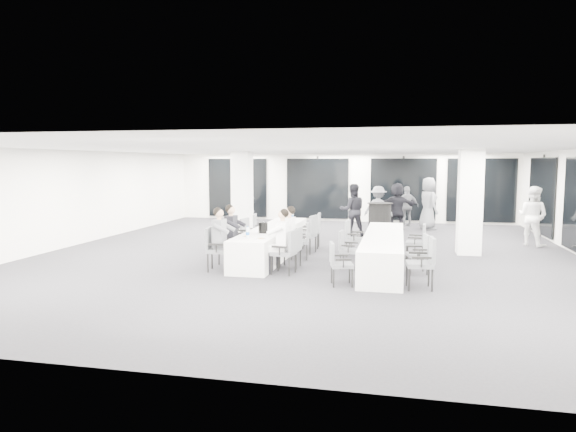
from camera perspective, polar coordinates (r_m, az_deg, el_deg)
name	(u,v)px	position (r m, az deg, el deg)	size (l,w,h in m)	color
room	(345,200)	(14.51, 6.39, 1.77)	(14.04, 16.04, 2.84)	#222227
column_left	(242,194)	(17.31, -5.11, 2.50)	(0.60, 0.60, 2.80)	white
column_right	(470,202)	(14.44, 19.55, 1.49)	(0.60, 0.60, 2.80)	white
banquet_table_main	(272,242)	(13.38, -1.75, -2.92)	(0.90, 5.00, 0.75)	white
banquet_table_side	(383,251)	(12.31, 10.56, -3.80)	(0.90, 5.00, 0.75)	white
cocktail_table	(380,220)	(16.89, 10.14, -0.46)	(0.82, 0.82, 1.14)	black
chair_main_left_near	(215,246)	(11.71, -8.12, -3.33)	(0.56, 0.60, 0.98)	#515458
chair_main_left_second	(227,241)	(12.50, -6.76, -2.73)	(0.57, 0.61, 0.98)	#515458
chair_main_left_mid	(237,235)	(13.21, -5.70, -2.13)	(0.59, 0.63, 1.03)	#515458
chair_main_left_fourth	(249,232)	(14.19, -4.37, -1.84)	(0.55, 0.58, 0.91)	#515458
chair_main_left_far	(259,227)	(15.21, -3.22, -1.28)	(0.53, 0.57, 0.92)	#515458
chair_main_right_near	(287,249)	(11.25, -0.09, -3.68)	(0.55, 0.60, 0.98)	#515458
chair_main_right_second	(294,245)	(11.94, 0.62, -3.26)	(0.49, 0.55, 0.93)	#515458
chair_main_right_mid	(302,238)	(13.02, 1.61, -2.50)	(0.54, 0.57, 0.92)	#515458
chair_main_right_fourth	(309,232)	(13.83, 2.29, -1.75)	(0.61, 0.64, 1.03)	#515458
chair_main_right_far	(314,228)	(14.72, 2.91, -1.34)	(0.54, 0.59, 1.00)	#515458
chair_side_left_near	(338,261)	(10.28, 5.59, -5.00)	(0.53, 0.55, 0.87)	#515458
chair_side_left_mid	(347,247)	(11.92, 6.52, -3.45)	(0.47, 0.52, 0.88)	#515458
chair_side_left_far	(353,236)	(13.48, 7.19, -2.21)	(0.52, 0.57, 0.94)	#515458
chair_side_right_near	(424,260)	(10.28, 14.91, -4.70)	(0.56, 0.61, 1.01)	#515458
chair_side_right_mid	(421,251)	(11.70, 14.52, -3.81)	(0.51, 0.54, 0.86)	#515458
chair_side_right_far	(419,240)	(13.22, 14.30, -2.56)	(0.50, 0.55, 0.92)	#515458
seated_guest_a	(222,235)	(11.63, -7.34, -2.14)	(0.50, 0.38, 1.44)	#5A5C62
seated_guest_b	(234,230)	(12.40, -6.06, -1.61)	(0.50, 0.38, 1.44)	black
seated_guest_c	(280,237)	(11.26, -0.91, -2.35)	(0.50, 0.38, 1.44)	white
seated_guest_d	(287,233)	(11.93, -0.14, -1.88)	(0.50, 0.38, 1.44)	white
standing_guest_b	(353,207)	(17.01, 7.19, 1.03)	(0.95, 0.58, 1.98)	black
standing_guest_c	(378,205)	(18.75, 10.00, 1.18)	(1.17, 0.59, 1.80)	#5A5C62
standing_guest_d	(407,204)	(20.18, 13.10, 1.36)	(1.03, 0.57, 1.74)	#5A5C62
standing_guest_e	(428,200)	(19.36, 15.32, 1.72)	(1.04, 0.63, 2.15)	#5A5C62
standing_guest_f	(397,203)	(19.12, 11.99, 1.42)	(1.77, 0.68, 1.93)	black
standing_guest_g	(250,201)	(20.92, -4.30, 1.64)	(0.63, 0.51, 1.73)	#5A5C62
standing_guest_h	(533,212)	(16.62, 25.56, 0.39)	(0.96, 0.58, 1.99)	white
ice_bucket_near	(263,228)	(12.35, -2.78, -1.32)	(0.22, 0.22, 0.25)	black
ice_bucket_far	(284,218)	(14.62, -0.43, -0.23)	(0.20, 0.20, 0.23)	black
water_bottle_a	(248,232)	(11.60, -4.50, -1.83)	(0.08, 0.08, 0.24)	silver
water_bottle_b	(282,223)	(13.52, -0.63, -0.78)	(0.07, 0.07, 0.21)	silver
water_bottle_c	(292,215)	(15.36, 0.49, 0.06)	(0.07, 0.07, 0.22)	silver
plate_a	(246,236)	(11.76, -4.66, -2.27)	(0.18, 0.18, 0.03)	white
plate_b	(261,238)	(11.42, -3.03, -2.51)	(0.21, 0.21, 0.03)	white
plate_c	(265,231)	(12.67, -2.54, -1.66)	(0.20, 0.20, 0.03)	white
wine_glass	(256,233)	(11.33, -3.56, -1.85)	(0.08, 0.08, 0.21)	silver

